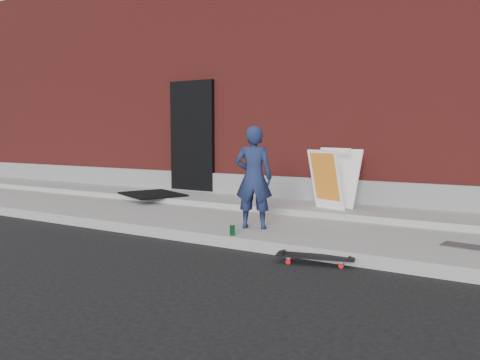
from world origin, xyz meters
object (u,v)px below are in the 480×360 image
Objects in this scene: pizza_sign at (334,178)px; soda_can at (232,231)px; child at (254,177)px; skateboard at (315,257)px.

pizza_sign reaches higher than soda_can.
child is 1.63× the size of skateboard.
child is 1.45× the size of pizza_sign.
child reaches higher than pizza_sign.
pizza_sign is at bearing 75.15° from soda_can.
skateboard is at bearing -75.31° from pizza_sign.
pizza_sign is at bearing 104.69° from skateboard.
soda_can reaches higher than skateboard.
soda_can is at bearing -104.85° from pizza_sign.
child reaches higher than soda_can.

